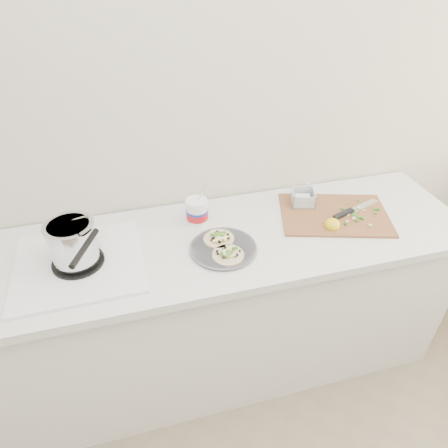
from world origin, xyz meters
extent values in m
cube|color=beige|center=(0.00, 1.73, 1.30)|extent=(3.50, 0.05, 2.60)
cube|color=silver|center=(0.00, 1.43, 0.43)|extent=(2.40, 0.62, 0.86)
cube|color=silver|center=(0.00, 1.41, 0.88)|extent=(2.44, 0.66, 0.04)
cube|color=silver|center=(-0.53, 1.39, 0.91)|extent=(0.51, 0.48, 0.01)
cylinder|color=black|center=(-0.53, 1.39, 0.92)|extent=(0.21, 0.21, 0.01)
torus|color=black|center=(-0.53, 1.39, 0.94)|extent=(0.18, 0.18, 0.02)
cylinder|color=silver|center=(-0.53, 1.39, 1.03)|extent=(0.18, 0.18, 0.16)
cylinder|color=#5C5B62|center=(0.06, 1.33, 0.91)|extent=(0.27, 0.27, 0.01)
cylinder|color=#5C5B62|center=(0.06, 1.33, 0.91)|extent=(0.29, 0.29, 0.00)
cylinder|color=white|center=(0.00, 1.56, 0.96)|extent=(0.10, 0.10, 0.12)
cylinder|color=red|center=(0.00, 1.56, 0.95)|extent=(0.10, 0.10, 0.04)
cylinder|color=#192D99|center=(0.00, 1.56, 0.97)|extent=(0.10, 0.10, 0.01)
cube|color=brown|center=(0.64, 1.44, 0.91)|extent=(0.58, 0.48, 0.01)
cube|color=white|center=(0.53, 1.57, 0.93)|extent=(0.07, 0.07, 0.03)
ellipsoid|color=yellow|center=(0.58, 1.35, 0.93)|extent=(0.07, 0.07, 0.06)
cube|color=silver|center=(0.81, 1.46, 0.91)|extent=(0.19, 0.09, 0.00)
cube|color=black|center=(0.67, 1.42, 0.92)|extent=(0.12, 0.06, 0.02)
camera|label=1|loc=(-0.28, 0.06, 1.99)|focal=32.00mm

